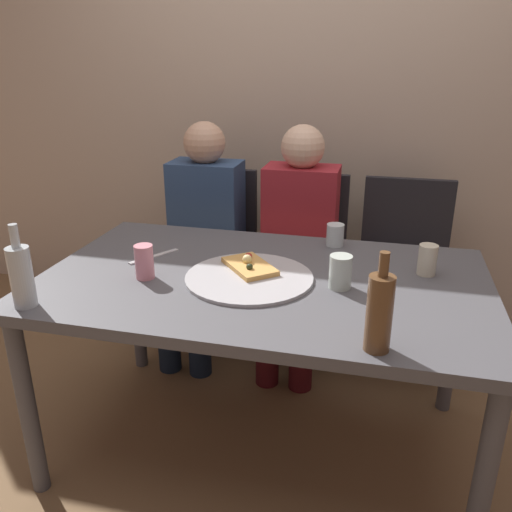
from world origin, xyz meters
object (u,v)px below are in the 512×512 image
(wine_glass, at_px, (335,235))
(table_knife, at_px, (154,256))
(dining_table, at_px, (263,295))
(chair_right, at_px, (404,260))
(chair_middle, at_px, (302,251))
(pizza_tray, at_px, (249,278))
(wine_bottle, at_px, (379,312))
(guest_in_sweater, at_px, (201,229))
(tumbler_far, at_px, (340,272))
(chair_left, at_px, (212,243))
(guest_in_beanie, at_px, (298,237))
(soda_can, at_px, (144,262))
(beer_bottle, at_px, (21,275))
(pizza_slice_last, at_px, (249,265))
(tumbler_near, at_px, (427,260))

(wine_glass, distance_m, table_knife, 0.74)
(dining_table, xyz_separation_m, wine_glass, (0.21, 0.39, 0.12))
(chair_right, bearing_deg, chair_middle, 0.00)
(pizza_tray, relative_size, wine_bottle, 1.61)
(table_knife, height_order, guest_in_sweater, guest_in_sweater)
(tumbler_far, height_order, table_knife, tumbler_far)
(chair_left, relative_size, guest_in_beanie, 0.77)
(pizza_tray, bearing_deg, table_knife, 164.17)
(chair_left, distance_m, guest_in_beanie, 0.54)
(pizza_tray, distance_m, guest_in_beanie, 0.76)
(dining_table, distance_m, tumbler_far, 0.30)
(table_knife, relative_size, guest_in_sweater, 0.19)
(tumbler_far, xyz_separation_m, table_knife, (-0.73, 0.11, -0.05))
(wine_bottle, xyz_separation_m, soda_can, (-0.81, 0.29, -0.05))
(table_knife, distance_m, chair_left, 0.82)
(pizza_tray, height_order, beer_bottle, beer_bottle)
(table_knife, bearing_deg, pizza_slice_last, 115.15)
(tumbler_far, distance_m, wine_glass, 0.42)
(beer_bottle, xyz_separation_m, chair_right, (1.19, 1.28, -0.33))
(pizza_slice_last, distance_m, chair_left, 0.97)
(chair_left, xyz_separation_m, guest_in_beanie, (0.50, -0.15, 0.13))
(chair_middle, bearing_deg, beer_bottle, 62.01)
(pizza_slice_last, relative_size, guest_in_beanie, 0.22)
(wine_bottle, xyz_separation_m, table_knife, (-0.86, 0.49, -0.11))
(pizza_tray, distance_m, pizza_slice_last, 0.07)
(wine_bottle, distance_m, soda_can, 0.86)
(beer_bottle, relative_size, chair_right, 0.30)
(pizza_tray, bearing_deg, dining_table, 34.24)
(wine_bottle, height_order, guest_in_beanie, guest_in_beanie)
(chair_right, distance_m, guest_in_beanie, 0.55)
(chair_right, bearing_deg, guest_in_beanie, 16.43)
(tumbler_near, height_order, chair_left, chair_left)
(soda_can, bearing_deg, chair_middle, 67.43)
(wine_bottle, bearing_deg, chair_left, 125.08)
(wine_bottle, xyz_separation_m, tumbler_near, (0.16, 0.57, -0.06))
(chair_left, bearing_deg, table_knife, 92.45)
(chair_left, bearing_deg, guest_in_sweater, 90.00)
(table_knife, bearing_deg, guest_in_beanie, 176.14)
(table_knife, bearing_deg, soda_can, 47.72)
(tumbler_near, xyz_separation_m, chair_left, (-1.06, 0.71, -0.28))
(chair_left, height_order, guest_in_beanie, guest_in_beanie)
(tumbler_near, bearing_deg, chair_middle, 128.14)
(pizza_tray, bearing_deg, tumbler_far, 1.09)
(table_knife, bearing_deg, tumbler_far, 113.41)
(pizza_slice_last, distance_m, beer_bottle, 0.76)
(pizza_slice_last, bearing_deg, wine_bottle, -43.33)
(pizza_tray, xyz_separation_m, wine_glass, (0.26, 0.42, 0.04))
(tumbler_far, xyz_separation_m, guest_in_sweater, (-0.76, 0.75, -0.15))
(dining_table, bearing_deg, pizza_tray, -145.76)
(tumbler_near, distance_m, chair_middle, 0.95)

